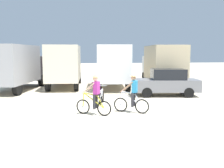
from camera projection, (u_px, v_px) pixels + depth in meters
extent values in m
plane|color=beige|center=(127.00, 119.00, 11.13)|extent=(120.00, 120.00, 0.00)
cube|color=#9E9EA3|center=(12.00, 64.00, 18.78)|extent=(3.29, 5.55, 2.70)
cube|color=#2D2D33|center=(30.00, 68.00, 22.21)|extent=(2.43, 1.87, 2.00)
cube|color=black|center=(32.00, 64.00, 22.87)|extent=(2.01, 0.44, 0.80)
cylinder|color=black|center=(18.00, 80.00, 22.28)|extent=(0.49, 1.04, 1.00)
cylinder|color=black|center=(42.00, 80.00, 22.18)|extent=(0.49, 1.04, 1.00)
cylinder|color=black|center=(17.00, 88.00, 17.23)|extent=(0.49, 1.04, 1.00)
cube|color=beige|center=(64.00, 63.00, 20.60)|extent=(2.63, 5.30, 2.70)
cube|color=#B21E1E|center=(68.00, 67.00, 24.03)|extent=(2.27, 1.60, 2.00)
cube|color=black|center=(68.00, 63.00, 24.68)|extent=(2.03, 0.17, 0.80)
cylinder|color=black|center=(57.00, 78.00, 23.96)|extent=(0.36, 1.01, 1.00)
cylinder|color=black|center=(79.00, 78.00, 24.13)|extent=(0.36, 1.01, 1.00)
cylinder|color=black|center=(48.00, 85.00, 19.02)|extent=(0.36, 1.01, 1.00)
cylinder|color=black|center=(76.00, 84.00, 19.19)|extent=(0.36, 1.01, 1.00)
cube|color=white|center=(112.00, 63.00, 20.33)|extent=(2.77, 5.36, 2.70)
cube|color=silver|center=(110.00, 67.00, 23.76)|extent=(2.30, 1.65, 2.00)
cube|color=black|center=(110.00, 63.00, 24.41)|extent=(2.02, 0.22, 0.80)
cylinder|color=black|center=(99.00, 78.00, 23.72)|extent=(0.39, 1.02, 1.00)
cylinder|color=black|center=(121.00, 78.00, 23.84)|extent=(0.39, 1.02, 1.00)
cylinder|color=black|center=(100.00, 85.00, 18.78)|extent=(0.39, 1.02, 1.00)
cylinder|color=black|center=(128.00, 85.00, 18.89)|extent=(0.39, 1.02, 1.00)
cube|color=#CCB78E|center=(164.00, 63.00, 20.88)|extent=(2.84, 5.39, 2.70)
cube|color=silver|center=(155.00, 67.00, 24.31)|extent=(2.32, 1.68, 2.00)
cube|color=black|center=(154.00, 63.00, 24.96)|extent=(2.02, 0.25, 0.80)
cylinder|color=black|center=(144.00, 78.00, 24.29)|extent=(0.41, 1.02, 1.00)
cylinder|color=black|center=(166.00, 78.00, 24.37)|extent=(0.41, 1.02, 1.00)
cylinder|color=black|center=(155.00, 84.00, 19.34)|extent=(0.41, 1.02, 1.00)
cylinder|color=black|center=(183.00, 84.00, 19.42)|extent=(0.41, 1.02, 1.00)
cube|color=slate|center=(165.00, 85.00, 17.12)|extent=(4.40, 2.32, 0.76)
cube|color=black|center=(168.00, 74.00, 17.03)|extent=(2.30, 1.87, 0.68)
cylinder|color=black|center=(147.00, 93.00, 16.40)|extent=(0.66, 0.31, 0.64)
cylinder|color=black|center=(144.00, 89.00, 17.95)|extent=(0.66, 0.31, 0.64)
cylinder|color=black|center=(189.00, 93.00, 16.38)|extent=(0.66, 0.31, 0.64)
cylinder|color=black|center=(182.00, 89.00, 17.93)|extent=(0.66, 0.31, 0.64)
torus|color=black|center=(83.00, 107.00, 12.03)|extent=(0.63, 0.38, 0.68)
cylinder|color=silver|center=(83.00, 107.00, 12.03)|extent=(0.11, 0.11, 0.08)
torus|color=black|center=(104.00, 108.00, 11.65)|extent=(0.63, 0.38, 0.68)
cylinder|color=silver|center=(104.00, 108.00, 11.65)|extent=(0.11, 0.11, 0.08)
cylinder|color=gold|center=(94.00, 101.00, 11.79)|extent=(0.93, 0.54, 0.68)
cylinder|color=gold|center=(90.00, 94.00, 11.82)|extent=(0.60, 0.36, 0.13)
cylinder|color=gold|center=(101.00, 102.00, 11.68)|extent=(0.36, 0.23, 0.59)
cylinder|color=gold|center=(83.00, 100.00, 11.98)|extent=(0.11, 0.09, 0.64)
cylinder|color=silver|center=(84.00, 93.00, 11.94)|extent=(0.28, 0.47, 0.04)
cube|color=black|center=(97.00, 95.00, 11.71)|extent=(0.27, 0.22, 0.06)
cube|color=#AD2D8C|center=(97.00, 88.00, 11.68)|extent=(0.33, 0.38, 0.56)
sphere|color=beige|center=(95.00, 79.00, 11.65)|extent=(0.22, 0.22, 0.22)
cone|color=tan|center=(95.00, 76.00, 11.64)|extent=(0.32, 0.32, 0.10)
cylinder|color=#26262B|center=(94.00, 102.00, 11.65)|extent=(0.12, 0.12, 0.66)
cylinder|color=#26262B|center=(97.00, 101.00, 11.89)|extent=(0.12, 0.12, 0.66)
cylinder|color=beige|center=(88.00, 88.00, 11.63)|extent=(0.59, 0.31, 0.53)
cylinder|color=beige|center=(91.00, 87.00, 11.97)|extent=(0.56, 0.38, 0.53)
torus|color=black|center=(121.00, 105.00, 12.49)|extent=(0.62, 0.39, 0.68)
cylinder|color=silver|center=(121.00, 105.00, 12.49)|extent=(0.11, 0.11, 0.08)
torus|color=black|center=(142.00, 106.00, 12.09)|extent=(0.62, 0.39, 0.68)
cylinder|color=silver|center=(142.00, 106.00, 12.09)|extent=(0.11, 0.11, 0.08)
cylinder|color=silver|center=(132.00, 99.00, 12.24)|extent=(0.92, 0.55, 0.68)
cylinder|color=silver|center=(128.00, 93.00, 12.27)|extent=(0.60, 0.37, 0.13)
cylinder|color=silver|center=(138.00, 100.00, 12.12)|extent=(0.36, 0.24, 0.59)
cylinder|color=silver|center=(121.00, 98.00, 12.44)|extent=(0.11, 0.09, 0.64)
cylinder|color=silver|center=(122.00, 91.00, 12.39)|extent=(0.29, 0.47, 0.04)
cube|color=black|center=(135.00, 93.00, 12.15)|extent=(0.27, 0.22, 0.06)
cube|color=teal|center=(135.00, 87.00, 12.12)|extent=(0.33, 0.38, 0.56)
sphere|color=#A87A5B|center=(133.00, 78.00, 12.10)|extent=(0.22, 0.22, 0.22)
cone|color=tan|center=(133.00, 75.00, 12.08)|extent=(0.32, 0.32, 0.10)
cylinder|color=#26262B|center=(132.00, 100.00, 12.10)|extent=(0.12, 0.12, 0.66)
cylinder|color=#26262B|center=(134.00, 99.00, 12.34)|extent=(0.12, 0.12, 0.66)
cylinder|color=#A87A5B|center=(126.00, 87.00, 12.09)|extent=(0.59, 0.32, 0.53)
cylinder|color=#A87A5B|center=(129.00, 86.00, 12.42)|extent=(0.55, 0.39, 0.53)
torus|color=black|center=(103.00, 96.00, 14.90)|extent=(0.21, 0.68, 0.68)
torus|color=black|center=(100.00, 99.00, 13.86)|extent=(0.21, 0.68, 0.68)
cube|color=silver|center=(102.00, 93.00, 14.35)|extent=(0.24, 0.88, 0.36)
cylinder|color=silver|center=(103.00, 86.00, 14.78)|extent=(0.50, 0.15, 0.04)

